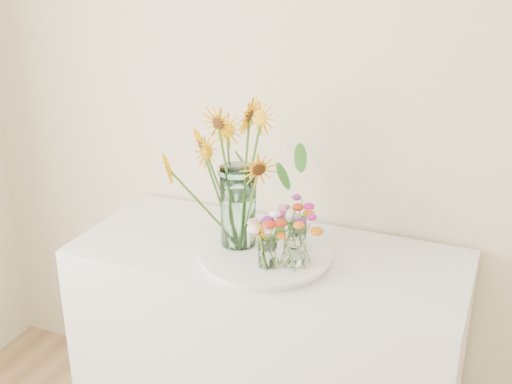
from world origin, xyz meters
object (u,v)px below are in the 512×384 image
(tray, at_px, (265,257))
(mason_jar, at_px, (238,207))
(small_vase_b, at_px, (294,250))
(counter, at_px, (267,356))
(small_vase_a, at_px, (267,253))
(small_vase_c, at_px, (297,236))

(tray, height_order, mason_jar, mason_jar)
(tray, distance_m, small_vase_b, 0.15)
(counter, height_order, mason_jar, mason_jar)
(small_vase_a, bearing_deg, small_vase_b, 27.80)
(tray, height_order, small_vase_a, small_vase_a)
(counter, distance_m, small_vase_c, 0.54)
(counter, distance_m, tray, 0.47)
(small_vase_b, xyz_separation_m, small_vase_c, (-0.03, 0.11, -0.00))
(tray, xyz_separation_m, mason_jar, (-0.11, 0.03, 0.16))
(tray, distance_m, small_vase_c, 0.13)
(small_vase_a, xyz_separation_m, small_vase_b, (0.08, 0.04, 0.01))
(small_vase_a, bearing_deg, small_vase_c, 71.53)
(tray, bearing_deg, mason_jar, 165.67)
(counter, xyz_separation_m, small_vase_b, (0.14, -0.11, 0.53))
(counter, bearing_deg, small_vase_a, -69.28)
(mason_jar, xyz_separation_m, small_vase_b, (0.23, -0.07, -0.09))
(tray, bearing_deg, small_vase_a, -63.47)
(tray, relative_size, small_vase_a, 4.05)
(mason_jar, distance_m, small_vase_c, 0.23)
(small_vase_a, relative_size, small_vase_b, 0.91)
(small_vase_a, height_order, small_vase_b, small_vase_b)
(counter, relative_size, tray, 3.22)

